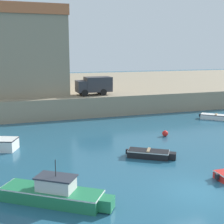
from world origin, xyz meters
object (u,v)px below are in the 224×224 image
object	(u,v)px
mooring_buoy	(165,133)
motorboat_green_4	(55,193)
truck_on_quay	(94,85)
church	(11,48)
dinghy_black_2	(150,154)
dinghy_white_1	(217,117)

from	to	relation	value
mooring_buoy	motorboat_green_4	bearing A→B (deg)	-140.04
truck_on_quay	church	bearing A→B (deg)	141.08
truck_on_quay	dinghy_black_2	bearing A→B (deg)	-91.20
motorboat_green_4	mooring_buoy	xyz separation A→B (m)	(11.59, 9.71, -0.25)
motorboat_green_4	mooring_buoy	distance (m)	15.12
mooring_buoy	church	xyz separation A→B (m)	(-12.96, 19.86, 7.91)
mooring_buoy	truck_on_quay	size ratio (longest dim) A/B	0.13
dinghy_black_2	dinghy_white_1	bearing A→B (deg)	36.05
dinghy_white_1	church	bearing A→B (deg)	145.33
motorboat_green_4	dinghy_black_2	bearing A→B (deg)	32.04
mooring_buoy	church	distance (m)	25.00
dinghy_black_2	motorboat_green_4	world-z (taller)	motorboat_green_4
mooring_buoy	truck_on_quay	bearing A→B (deg)	105.96
dinghy_black_2	mooring_buoy	xyz separation A→B (m)	(3.85, 4.87, -0.02)
church	mooring_buoy	bearing A→B (deg)	-56.86
mooring_buoy	church	bearing A→B (deg)	123.14
motorboat_green_4	truck_on_quay	xyz separation A→B (m)	(8.10, 21.92, 3.12)
dinghy_white_1	mooring_buoy	size ratio (longest dim) A/B	6.23
dinghy_black_2	church	distance (m)	27.51
motorboat_green_4	church	xyz separation A→B (m)	(-1.38, 29.57, 7.65)
motorboat_green_4	mooring_buoy	size ratio (longest dim) A/B	10.16
dinghy_black_2	truck_on_quay	distance (m)	17.41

